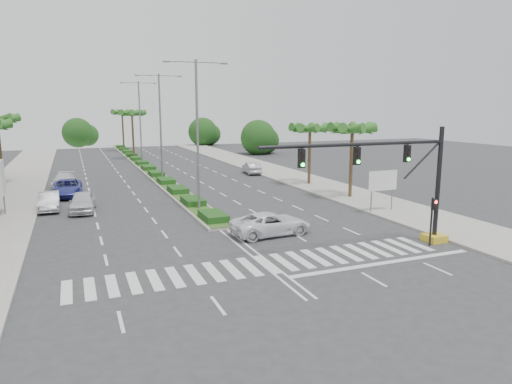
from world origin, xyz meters
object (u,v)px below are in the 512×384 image
car_parked_d (64,181)px  car_right (252,168)px  car_parked_b (49,201)px  car_crossing (271,224)px  car_parked_a (83,202)px  car_parked_c (67,188)px

car_parked_d → car_right: size_ratio=1.11×
car_parked_b → car_crossing: car_crossing is taller
car_crossing → car_right: (9.23, 26.96, -0.01)m
car_parked_a → car_right: car_parked_a is taller
car_parked_d → car_parked_c: bearing=-79.4°
car_parked_a → car_parked_d: 13.08m
car_parked_b → car_parked_c: 5.99m
car_parked_a → car_parked_c: bearing=104.5°
car_parked_a → car_parked_b: 3.05m
car_parked_d → car_right: car_right is taller
car_parked_a → car_parked_c: 7.60m
car_parked_d → car_crossing: car_crossing is taller
car_parked_a → car_crossing: car_parked_a is taller
car_right → car_parked_d: bearing=12.2°
car_parked_c → car_parked_d: 5.49m
car_crossing → car_parked_a: bearing=39.3°
car_parked_c → car_parked_d: car_parked_c is taller
car_parked_b → car_parked_c: (1.36, 5.83, 0.06)m
car_parked_a → car_parked_d: size_ratio=0.95×
car_parked_b → car_crossing: size_ratio=0.83×
car_parked_c → car_right: 23.06m
car_parked_a → car_parked_b: size_ratio=1.06×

